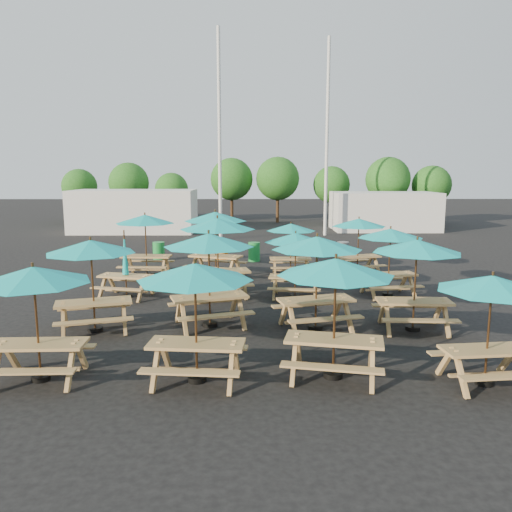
{
  "coord_description": "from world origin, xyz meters",
  "views": [
    {
      "loc": [
        -0.14,
        -15.47,
        3.95
      ],
      "look_at": [
        0.0,
        1.5,
        1.1
      ],
      "focal_mm": 35.0,
      "sensor_mm": 36.0,
      "label": 1
    }
  ],
  "objects_px": {
    "picnic_unit_15": "(359,226)",
    "picnic_unit_9": "(317,248)",
    "picnic_unit_4": "(195,278)",
    "picnic_unit_2": "(126,270)",
    "waste_bin_3": "(343,251)",
    "picnic_unit_14": "(390,237)",
    "picnic_unit_0": "(34,281)",
    "picnic_unit_12": "(492,289)",
    "picnic_unit_1": "(91,252)",
    "picnic_unit_11": "(291,230)",
    "picnic_unit_7": "(215,220)",
    "picnic_unit_6": "(217,228)",
    "picnic_unit_3": "(145,222)",
    "picnic_unit_10": "(296,241)",
    "picnic_unit_5": "(209,245)",
    "picnic_unit_8": "(336,273)",
    "waste_bin_0": "(159,251)",
    "picnic_unit_13": "(417,251)",
    "waste_bin_1": "(222,251)",
    "waste_bin_2": "(254,252)"
  },
  "relations": [
    {
      "from": "waste_bin_1",
      "to": "waste_bin_2",
      "type": "distance_m",
      "value": 1.51
    },
    {
      "from": "picnic_unit_3",
      "to": "picnic_unit_0",
      "type": "bearing_deg",
      "value": -87.03
    },
    {
      "from": "picnic_unit_12",
      "to": "waste_bin_3",
      "type": "relative_size",
      "value": 2.57
    },
    {
      "from": "picnic_unit_7",
      "to": "picnic_unit_13",
      "type": "xyz_separation_m",
      "value": [
        5.45,
        -6.56,
        -0.15
      ]
    },
    {
      "from": "picnic_unit_10",
      "to": "waste_bin_1",
      "type": "height_order",
      "value": "picnic_unit_10"
    },
    {
      "from": "picnic_unit_4",
      "to": "waste_bin_0",
      "type": "xyz_separation_m",
      "value": [
        -3.16,
        13.26,
        -1.59
      ]
    },
    {
      "from": "picnic_unit_3",
      "to": "picnic_unit_5",
      "type": "distance_m",
      "value": 7.1
    },
    {
      "from": "picnic_unit_8",
      "to": "picnic_unit_11",
      "type": "relative_size",
      "value": 1.3
    },
    {
      "from": "picnic_unit_2",
      "to": "picnic_unit_11",
      "type": "bearing_deg",
      "value": 44.89
    },
    {
      "from": "picnic_unit_10",
      "to": "picnic_unit_11",
      "type": "relative_size",
      "value": 1.09
    },
    {
      "from": "picnic_unit_14",
      "to": "waste_bin_1",
      "type": "xyz_separation_m",
      "value": [
        -5.77,
        6.83,
        -1.5
      ]
    },
    {
      "from": "picnic_unit_5",
      "to": "picnic_unit_3",
      "type": "bearing_deg",
      "value": 96.19
    },
    {
      "from": "picnic_unit_4",
      "to": "picnic_unit_12",
      "type": "relative_size",
      "value": 1.09
    },
    {
      "from": "picnic_unit_7",
      "to": "picnic_unit_8",
      "type": "distance_m",
      "value": 9.94
    },
    {
      "from": "picnic_unit_5",
      "to": "picnic_unit_15",
      "type": "xyz_separation_m",
      "value": [
        5.21,
        6.61,
        -0.2
      ]
    },
    {
      "from": "picnic_unit_6",
      "to": "picnic_unit_15",
      "type": "relative_size",
      "value": 1.12
    },
    {
      "from": "picnic_unit_6",
      "to": "waste_bin_1",
      "type": "relative_size",
      "value": 3.4
    },
    {
      "from": "picnic_unit_4",
      "to": "picnic_unit_6",
      "type": "bearing_deg",
      "value": 95.56
    },
    {
      "from": "picnic_unit_14",
      "to": "picnic_unit_0",
      "type": "bearing_deg",
      "value": -150.84
    },
    {
      "from": "picnic_unit_1",
      "to": "picnic_unit_9",
      "type": "bearing_deg",
      "value": -15.38
    },
    {
      "from": "picnic_unit_4",
      "to": "picnic_unit_15",
      "type": "bearing_deg",
      "value": 68.06
    },
    {
      "from": "waste_bin_0",
      "to": "picnic_unit_3",
      "type": "bearing_deg",
      "value": -87.4
    },
    {
      "from": "picnic_unit_2",
      "to": "picnic_unit_6",
      "type": "relative_size",
      "value": 0.75
    },
    {
      "from": "picnic_unit_5",
      "to": "picnic_unit_10",
      "type": "bearing_deg",
      "value": 32.16
    },
    {
      "from": "picnic_unit_5",
      "to": "waste_bin_0",
      "type": "xyz_separation_m",
      "value": [
        -3.13,
        9.81,
        -1.71
      ]
    },
    {
      "from": "picnic_unit_6",
      "to": "picnic_unit_0",
      "type": "bearing_deg",
      "value": -127.73
    },
    {
      "from": "picnic_unit_4",
      "to": "waste_bin_3",
      "type": "distance_m",
      "value": 14.32
    },
    {
      "from": "picnic_unit_1",
      "to": "picnic_unit_15",
      "type": "bearing_deg",
      "value": 24.47
    },
    {
      "from": "picnic_unit_8",
      "to": "picnic_unit_12",
      "type": "xyz_separation_m",
      "value": [
        2.81,
        -0.36,
        -0.23
      ]
    },
    {
      "from": "picnic_unit_3",
      "to": "picnic_unit_15",
      "type": "relative_size",
      "value": 0.93
    },
    {
      "from": "picnic_unit_9",
      "to": "picnic_unit_15",
      "type": "xyz_separation_m",
      "value": [
        2.51,
        6.89,
        -0.17
      ]
    },
    {
      "from": "picnic_unit_8",
      "to": "picnic_unit_11",
      "type": "xyz_separation_m",
      "value": [
        -0.08,
        9.82,
        -0.3
      ]
    },
    {
      "from": "picnic_unit_7",
      "to": "picnic_unit_12",
      "type": "relative_size",
      "value": 1.38
    },
    {
      "from": "picnic_unit_4",
      "to": "picnic_unit_11",
      "type": "xyz_separation_m",
      "value": [
        2.55,
        9.98,
        -0.25
      ]
    },
    {
      "from": "picnic_unit_11",
      "to": "picnic_unit_12",
      "type": "xyz_separation_m",
      "value": [
        2.89,
        -10.17,
        0.08
      ]
    },
    {
      "from": "picnic_unit_2",
      "to": "picnic_unit_6",
      "type": "bearing_deg",
      "value": 14.41
    },
    {
      "from": "picnic_unit_9",
      "to": "picnic_unit_15",
      "type": "distance_m",
      "value": 7.33
    },
    {
      "from": "picnic_unit_5",
      "to": "picnic_unit_8",
      "type": "xyz_separation_m",
      "value": [
        2.67,
        -3.28,
        -0.06
      ]
    },
    {
      "from": "picnic_unit_15",
      "to": "picnic_unit_9",
      "type": "bearing_deg",
      "value": -126.2
    },
    {
      "from": "waste_bin_0",
      "to": "picnic_unit_9",
      "type": "bearing_deg",
      "value": -59.98
    },
    {
      "from": "picnic_unit_9",
      "to": "picnic_unit_15",
      "type": "height_order",
      "value": "picnic_unit_9"
    },
    {
      "from": "waste_bin_3",
      "to": "picnic_unit_12",
      "type": "bearing_deg",
      "value": -88.89
    },
    {
      "from": "picnic_unit_5",
      "to": "picnic_unit_11",
      "type": "distance_m",
      "value": 7.04
    },
    {
      "from": "picnic_unit_11",
      "to": "waste_bin_3",
      "type": "bearing_deg",
      "value": 51.03
    },
    {
      "from": "picnic_unit_7",
      "to": "picnic_unit_15",
      "type": "relative_size",
      "value": 1.17
    },
    {
      "from": "picnic_unit_2",
      "to": "waste_bin_3",
      "type": "height_order",
      "value": "picnic_unit_2"
    },
    {
      "from": "picnic_unit_7",
      "to": "picnic_unit_0",
      "type": "bearing_deg",
      "value": -85.92
    },
    {
      "from": "picnic_unit_10",
      "to": "picnic_unit_15",
      "type": "xyz_separation_m",
      "value": [
        2.75,
        3.6,
        0.11
      ]
    },
    {
      "from": "picnic_unit_9",
      "to": "picnic_unit_4",
      "type": "bearing_deg",
      "value": -144.07
    },
    {
      "from": "picnic_unit_4",
      "to": "picnic_unit_7",
      "type": "relative_size",
      "value": 0.79
    }
  ]
}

